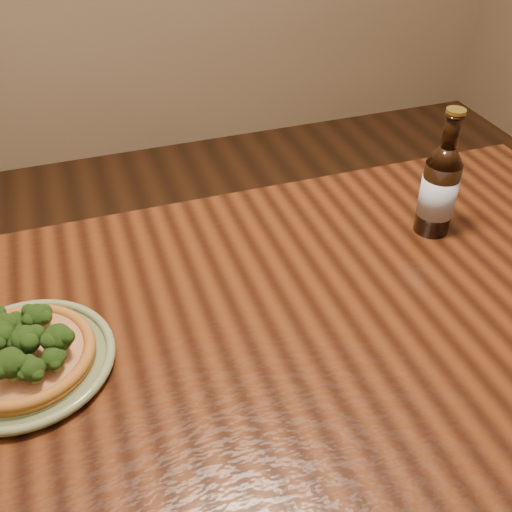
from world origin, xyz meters
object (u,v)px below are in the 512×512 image
object	(u,v)px
pizza	(22,351)
table	(243,400)
beer_bottle	(439,189)
plate	(25,362)

from	to	relation	value
pizza	table	bearing A→B (deg)	-16.58
beer_bottle	pizza	bearing A→B (deg)	-149.38
table	beer_bottle	distance (m)	0.52
pizza	beer_bottle	bearing A→B (deg)	8.37
plate	pizza	world-z (taller)	pizza
table	pizza	bearing A→B (deg)	163.42
plate	beer_bottle	xyz separation A→B (m)	(0.75, 0.11, 0.08)
pizza	beer_bottle	size ratio (longest dim) A/B	0.84
plate	table	bearing A→B (deg)	-16.57
beer_bottle	plate	bearing A→B (deg)	-149.38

